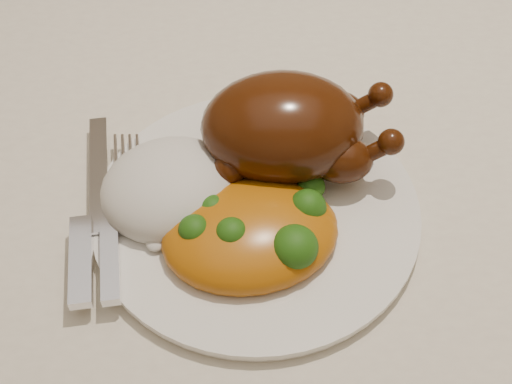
{
  "coord_description": "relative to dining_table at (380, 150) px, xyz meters",
  "views": [
    {
      "loc": [
        -0.14,
        -0.54,
        1.24
      ],
      "look_at": [
        -0.14,
        -0.17,
        0.8
      ],
      "focal_mm": 50.0,
      "sensor_mm": 36.0,
      "label": 1
    }
  ],
  "objects": [
    {
      "name": "tablecloth",
      "position": [
        0.0,
        0.0,
        0.07
      ],
      "size": [
        1.73,
        1.03,
        0.18
      ],
      "color": "silver",
      "rests_on": "dining_table"
    },
    {
      "name": "dining_table",
      "position": [
        0.0,
        0.0,
        0.0
      ],
      "size": [
        1.6,
        0.9,
        0.76
      ],
      "color": "brown",
      "rests_on": "floor"
    },
    {
      "name": "dinner_plate",
      "position": [
        -0.14,
        -0.17,
        0.11
      ],
      "size": [
        0.35,
        0.35,
        0.01
      ],
      "primitive_type": "cylinder",
      "rotation": [
        0.0,
        0.0,
        -0.38
      ],
      "color": "white",
      "rests_on": "tablecloth"
    },
    {
      "name": "rice_mound",
      "position": [
        -0.21,
        -0.16,
        0.13
      ],
      "size": [
        0.15,
        0.14,
        0.06
      ],
      "rotation": [
        0.0,
        0.0,
        0.37
      ],
      "color": "white",
      "rests_on": "dinner_plate"
    },
    {
      "name": "cutlery",
      "position": [
        -0.26,
        -0.2,
        0.12
      ],
      "size": [
        0.05,
        0.2,
        0.01
      ],
      "rotation": [
        0.0,
        0.0,
        0.15
      ],
      "color": "silver",
      "rests_on": "dinner_plate"
    },
    {
      "name": "roast_chicken",
      "position": [
        -0.11,
        -0.12,
        0.16
      ],
      "size": [
        0.17,
        0.11,
        0.09
      ],
      "rotation": [
        0.0,
        0.0,
        0.04
      ],
      "color": "#431B07",
      "rests_on": "dinner_plate"
    },
    {
      "name": "mac_and_cheese",
      "position": [
        -0.14,
        -0.21,
        0.13
      ],
      "size": [
        0.16,
        0.14,
        0.05
      ],
      "rotation": [
        0.0,
        0.0,
        0.21
      ],
      "color": "#B06C0B",
      "rests_on": "dinner_plate"
    }
  ]
}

